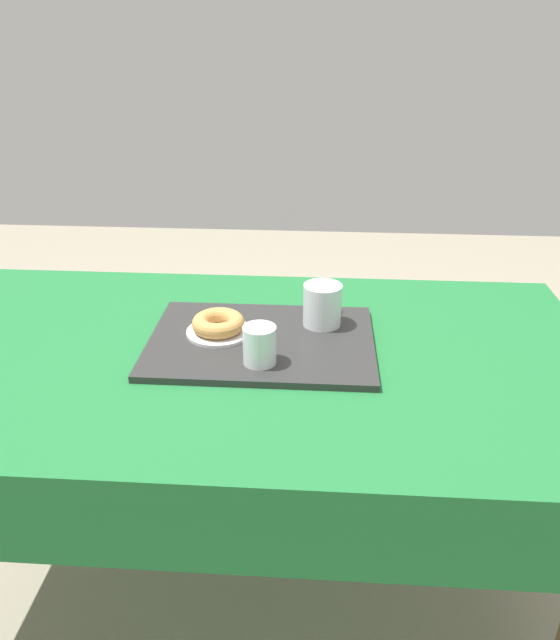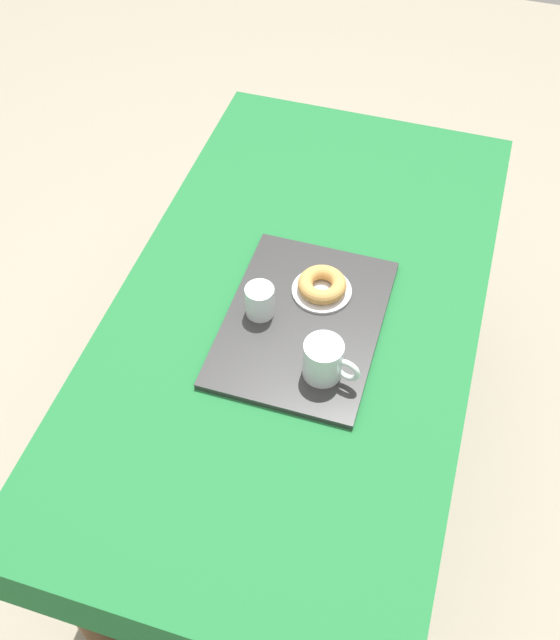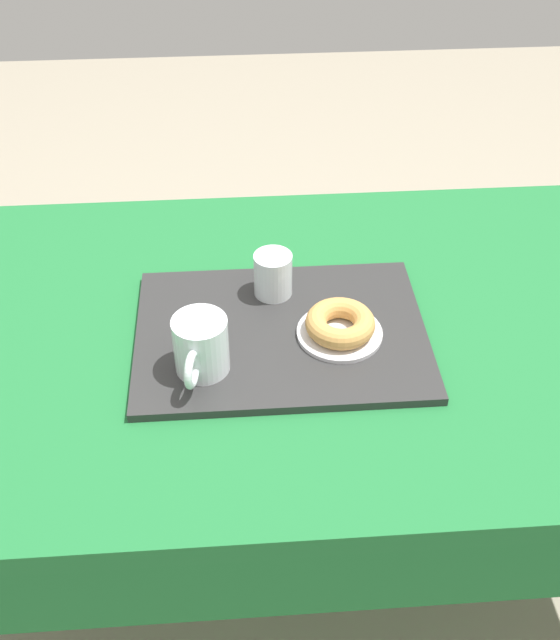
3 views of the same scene
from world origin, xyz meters
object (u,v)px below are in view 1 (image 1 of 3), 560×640
object	(u,v)px
donut_plate_left	(219,332)
dining_table	(237,389)
serving_tray	(261,342)
water_glass_near	(260,346)
tea_mug_left	(323,306)
sugar_donut_left	(218,323)

from	to	relation	value
donut_plate_left	dining_table	bearing A→B (deg)	131.85
serving_tray	water_glass_near	size ratio (longest dim) A/B	6.09
dining_table	tea_mug_left	world-z (taller)	tea_mug_left
dining_table	sugar_donut_left	bearing A→B (deg)	-48.15
dining_table	sugar_donut_left	size ratio (longest dim) A/B	13.50
serving_tray	donut_plate_left	world-z (taller)	donut_plate_left
sugar_donut_left	serving_tray	bearing A→B (deg)	169.32
tea_mug_left	water_glass_near	size ratio (longest dim) A/B	1.63
dining_table	tea_mug_left	xyz separation A→B (m)	(-0.17, -0.10, 0.15)
dining_table	sugar_donut_left	world-z (taller)	sugar_donut_left
donut_plate_left	water_glass_near	bearing A→B (deg)	130.47
dining_table	water_glass_near	size ratio (longest dim) A/B	19.61
dining_table	water_glass_near	world-z (taller)	water_glass_near
tea_mug_left	sugar_donut_left	bearing A→B (deg)	15.67
serving_tray	sugar_donut_left	bearing A→B (deg)	-10.68
tea_mug_left	donut_plate_left	world-z (taller)	tea_mug_left
serving_tray	donut_plate_left	xyz separation A→B (m)	(0.09, -0.02, 0.01)
dining_table	serving_tray	size ratio (longest dim) A/B	3.22
sugar_donut_left	donut_plate_left	bearing A→B (deg)	0.00
dining_table	donut_plate_left	bearing A→B (deg)	-48.15
water_glass_near	sugar_donut_left	xyz separation A→B (m)	(0.10, -0.11, -0.01)
serving_tray	tea_mug_left	distance (m)	0.15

